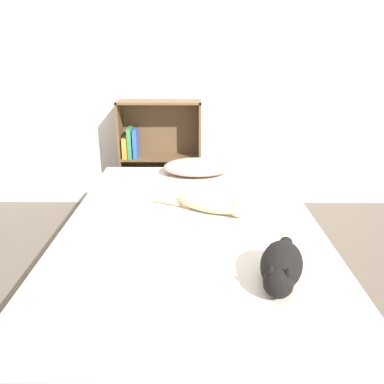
{
  "coord_description": "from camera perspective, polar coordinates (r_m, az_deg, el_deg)",
  "views": [
    {
      "loc": [
        0.01,
        -2.05,
        1.45
      ],
      "look_at": [
        0.0,
        0.15,
        0.59
      ],
      "focal_mm": 35.0,
      "sensor_mm": 36.0,
      "label": 1
    }
  ],
  "objects": [
    {
      "name": "wall_back",
      "position": [
        3.48,
        0.13,
        17.93
      ],
      "size": [
        8.0,
        0.06,
        2.5
      ],
      "color": "white",
      "rests_on": "ground_plane"
    },
    {
      "name": "cat_light",
      "position": [
        2.3,
        3.03,
        -1.56
      ],
      "size": [
        0.59,
        0.34,
        0.14
      ],
      "rotation": [
        0.0,
        0.0,
        5.85
      ],
      "color": "beige",
      "rests_on": "bed"
    },
    {
      "name": "bed",
      "position": [
        2.38,
        -0.02,
        -9.24
      ],
      "size": [
        1.51,
        2.05,
        0.49
      ],
      "color": "#99754C",
      "rests_on": "ground_plane"
    },
    {
      "name": "bookshelf",
      "position": [
        3.49,
        -5.18,
        5.71
      ],
      "size": [
        0.73,
        0.26,
        1.02
      ],
      "color": "brown",
      "rests_on": "ground_plane"
    },
    {
      "name": "cat_dark",
      "position": [
        1.69,
        13.44,
        -10.89
      ],
      "size": [
        0.27,
        0.48,
        0.16
      ],
      "rotation": [
        0.0,
        0.0,
        4.41
      ],
      "color": "black",
      "rests_on": "bed"
    },
    {
      "name": "ground_plane",
      "position": [
        2.51,
        -0.02,
        -14.02
      ],
      "size": [
        8.0,
        8.0,
        0.0
      ],
      "primitive_type": "plane",
      "color": "brown"
    },
    {
      "name": "pillow",
      "position": [
        3.0,
        0.77,
        3.83
      ],
      "size": [
        0.54,
        0.36,
        0.12
      ],
      "color": "#B29E8E",
      "rests_on": "bed"
    }
  ]
}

